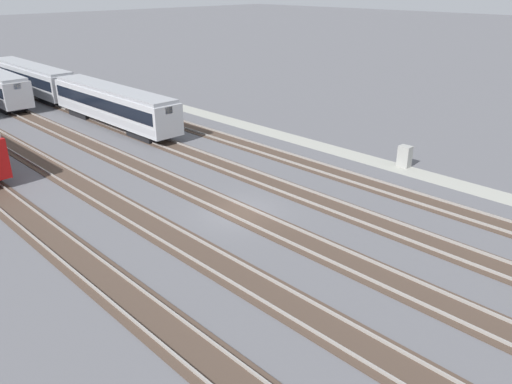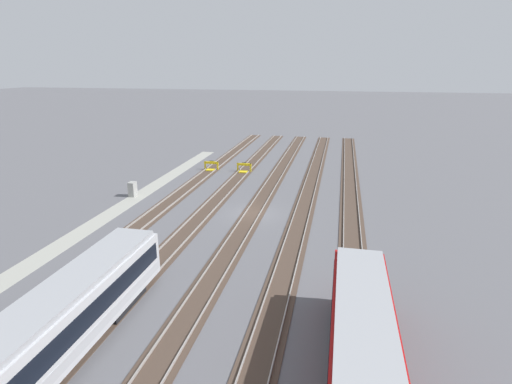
% 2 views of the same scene
% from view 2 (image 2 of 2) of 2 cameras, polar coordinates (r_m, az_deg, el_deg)
% --- Properties ---
extents(ground_plane, '(400.00, 400.00, 0.00)m').
position_cam_2_polar(ground_plane, '(39.12, -0.44, -3.13)').
color(ground_plane, '#5B5B60').
extents(service_walkway, '(54.00, 2.00, 0.01)m').
position_cam_2_polar(service_walkway, '(43.98, -18.10, -1.65)').
color(service_walkway, '#9E9E93').
rests_on(service_walkway, ground).
extents(rail_track_nearest, '(90.00, 2.23, 0.21)m').
position_cam_2_polar(rail_track_nearest, '(42.04, -13.08, -2.04)').
color(rail_track_nearest, '#47382D').
rests_on(rail_track_nearest, ground).
extents(rail_track_near_inner, '(90.00, 2.24, 0.21)m').
position_cam_2_polar(rail_track_near_inner, '(40.32, -6.99, -2.55)').
color(rail_track_near_inner, '#47382D').
rests_on(rail_track_near_inner, ground).
extents(rail_track_middle, '(90.00, 2.24, 0.21)m').
position_cam_2_polar(rail_track_middle, '(39.10, -0.44, -3.07)').
color(rail_track_middle, '#47382D').
rests_on(rail_track_middle, ground).
extents(rail_track_far_inner, '(90.00, 2.23, 0.21)m').
position_cam_2_polar(rail_track_far_inner, '(38.42, 6.45, -3.57)').
color(rail_track_far_inner, '#47382D').
rests_on(rail_track_far_inner, ground).
extents(rail_track_farthest, '(90.00, 2.23, 0.21)m').
position_cam_2_polar(rail_track_farthest, '(38.32, 13.49, -4.03)').
color(rail_track_farthest, '#47382D').
rests_on(rail_track_farthest, ground).
extents(subway_car_front_row_centre, '(18.02, 2.95, 3.70)m').
position_cam_2_polar(subway_car_front_row_centre, '(21.74, -27.76, -17.64)').
color(subway_car_front_row_centre, '#B7BABF').
rests_on(subway_car_front_row_centre, ground).
extents(subway_car_front_row_right_inner, '(18.01, 2.90, 3.70)m').
position_cam_2_polar(subway_car_front_row_right_inner, '(17.72, 15.18, -24.98)').
color(subway_car_front_row_right_inner, '#A80F0F').
rests_on(subway_car_front_row_right_inner, ground).
extents(bumper_stop_nearest_track, '(1.36, 2.00, 1.22)m').
position_cam_2_polar(bumper_stop_nearest_track, '(55.69, -6.47, 3.64)').
color(bumper_stop_nearest_track, yellow).
rests_on(bumper_stop_nearest_track, ground).
extents(bumper_stop_near_inner_track, '(1.34, 2.00, 1.22)m').
position_cam_2_polar(bumper_stop_near_inner_track, '(54.36, -1.77, 3.40)').
color(bumper_stop_near_inner_track, yellow).
rests_on(bumper_stop_near_inner_track, ground).
extents(electrical_cabinet, '(0.90, 0.73, 1.60)m').
position_cam_2_polar(electrical_cabinet, '(46.22, -17.23, 0.40)').
color(electrical_cabinet, '#9E9E99').
rests_on(electrical_cabinet, ground).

